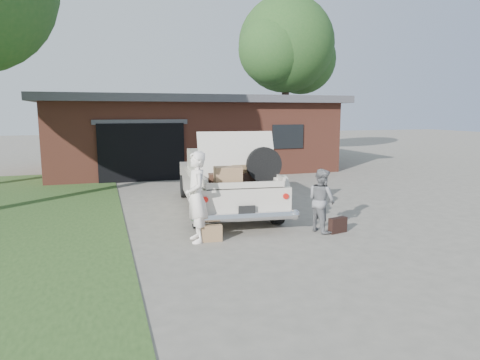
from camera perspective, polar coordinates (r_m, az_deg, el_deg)
name	(u,v)px	position (r m, az deg, el deg)	size (l,w,h in m)	color
ground	(249,234)	(9.33, 1.15, -7.24)	(90.00, 90.00, 0.00)	gray
house	(188,132)	(20.33, -6.90, 6.33)	(12.80, 7.80, 3.30)	brown
tree_right	(287,49)	(26.36, 6.34, 16.92)	(6.42, 5.58, 9.32)	#38281E
sedan	(225,180)	(11.53, -2.04, 0.02)	(2.66, 5.65, 2.17)	beige
woman_left	(196,197)	(8.66, -5.84, -2.27)	(0.67, 0.44, 1.85)	white
woman_right	(322,200)	(9.56, 10.82, -2.68)	(0.68, 0.53, 1.40)	slate
suitcase_left	(211,233)	(8.81, -3.84, -7.11)	(0.44, 0.14, 0.34)	#96724C
suitcase_right	(338,225)	(9.64, 12.90, -5.89)	(0.44, 0.14, 0.34)	black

